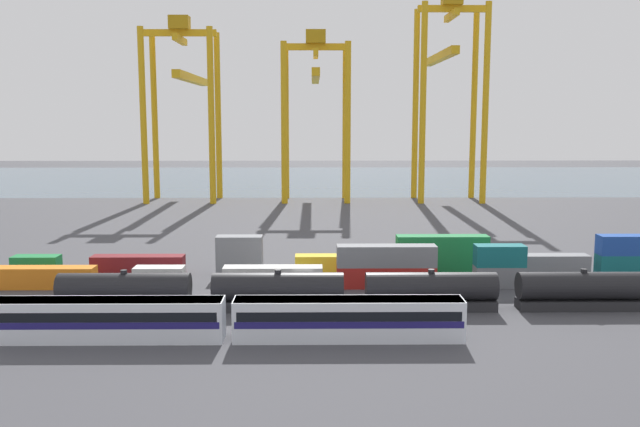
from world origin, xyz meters
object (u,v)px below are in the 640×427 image
(passenger_train, at_px, (229,318))
(gantry_crane_west, at_px, (184,91))
(freight_tank_row, at_px, (355,291))
(shipping_container_14, at_px, (542,264))
(gantry_crane_central, at_px, (316,96))
(shipping_container_3, at_px, (386,277))
(shipping_container_2, at_px, (273,277))
(gantry_crane_east, at_px, (448,77))

(passenger_train, bearing_deg, gantry_crane_west, 102.32)
(freight_tank_row, xyz_separation_m, gantry_crane_west, (-36.77, 101.95, 25.17))
(shipping_container_14, height_order, gantry_crane_central, gantry_crane_central)
(shipping_container_14, bearing_deg, passenger_train, -145.16)
(gantry_crane_west, relative_size, gantry_crane_central, 1.08)
(shipping_container_3, xyz_separation_m, gantry_crane_central, (-8.22, 91.80, 24.75))
(shipping_container_14, xyz_separation_m, gantry_crane_central, (-29.74, 84.96, 24.75))
(shipping_container_2, xyz_separation_m, shipping_container_3, (13.87, 0.00, 0.00))
(shipping_container_14, distance_m, gantry_crane_west, 108.96)
(passenger_train, distance_m, shipping_container_3, 26.03)
(passenger_train, bearing_deg, shipping_container_14, 34.84)
(shipping_container_3, bearing_deg, gantry_crane_central, 95.12)
(gantry_crane_west, bearing_deg, shipping_container_2, -73.42)
(shipping_container_2, bearing_deg, gantry_crane_central, 86.48)
(passenger_train, height_order, gantry_crane_central, gantry_crane_central)
(gantry_crane_west, bearing_deg, shipping_container_14, -53.61)
(freight_tank_row, bearing_deg, gantry_crane_west, 109.83)
(freight_tank_row, bearing_deg, shipping_container_14, 32.81)
(shipping_container_14, height_order, gantry_crane_east, gantry_crane_east)
(shipping_container_14, bearing_deg, gantry_crane_east, 87.77)
(passenger_train, height_order, shipping_container_3, passenger_train)
(passenger_train, height_order, gantry_crane_east, gantry_crane_east)
(gantry_crane_central, relative_size, gantry_crane_east, 0.82)
(shipping_container_14, bearing_deg, gantry_crane_central, 109.29)
(shipping_container_2, bearing_deg, freight_tank_row, -46.62)
(shipping_container_3, distance_m, gantry_crane_east, 99.21)
(freight_tank_row, xyz_separation_m, shipping_container_14, (26.00, 16.77, -0.82))
(freight_tank_row, height_order, shipping_container_2, freight_tank_row)
(freight_tank_row, xyz_separation_m, shipping_container_2, (-9.38, 9.93, -0.82))
(shipping_container_14, bearing_deg, shipping_container_2, -169.06)
(freight_tank_row, distance_m, shipping_container_3, 10.92)
(shipping_container_2, bearing_deg, passenger_train, -98.47)
(gantry_crane_central, height_order, gantry_crane_east, gantry_crane_east)
(shipping_container_14, height_order, gantry_crane_west, gantry_crane_west)
(gantry_crane_central, bearing_deg, shipping_container_2, -93.52)
(gantry_crane_east, bearing_deg, freight_tank_row, -106.12)
(passenger_train, bearing_deg, shipping_container_2, 81.53)
(passenger_train, relative_size, gantry_crane_east, 0.86)
(shipping_container_3, distance_m, gantry_crane_west, 104.14)
(shipping_container_2, relative_size, gantry_crane_west, 0.27)
(shipping_container_14, bearing_deg, gantry_crane_west, 126.39)
(passenger_train, distance_m, shipping_container_14, 46.72)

